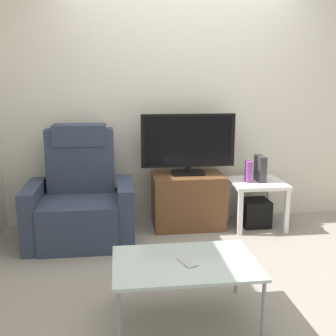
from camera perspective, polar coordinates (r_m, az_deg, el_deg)
The scene contains 11 objects.
ground_plane at distance 3.58m, azimuth 4.65°, elevation -12.66°, with size 6.40×6.40×0.00m, color gray.
wall_back at distance 4.36m, azimuth 1.87°, elevation 9.57°, with size 6.40×0.06×2.60m, color beige.
tv_stand at distance 4.25m, azimuth 2.78°, elevation -4.53°, with size 0.72×0.46×0.55m.
television at distance 4.14m, azimuth 2.82°, elevation 3.54°, with size 0.95×0.20×0.62m.
recliner_armchair at distance 3.97m, azimuth -12.08°, elevation -4.59°, with size 0.98×0.78×1.08m.
side_table at distance 4.33m, azimuth 12.20°, elevation -2.79°, with size 0.54×0.54×0.48m.
subwoofer_box at distance 4.40m, azimuth 12.05°, elevation -6.10°, with size 0.28×0.28×0.28m, color black.
book_upright at distance 4.23m, azimuth 11.12°, elevation -0.50°, with size 0.05×0.10×0.22m, color purple.
game_console at distance 4.30m, azimuth 12.72°, elevation -0.06°, with size 0.07×0.20×0.26m, color #333338.
coffee_table at distance 2.63m, azimuth 2.36°, elevation -13.35°, with size 0.90×0.60×0.39m.
cell_phone at distance 2.60m, azimuth 2.72°, elevation -12.96°, with size 0.07×0.15×0.01m, color #B7B7BC.
Camera 1 is at (-0.69, -3.17, 1.50)m, focal length 43.78 mm.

